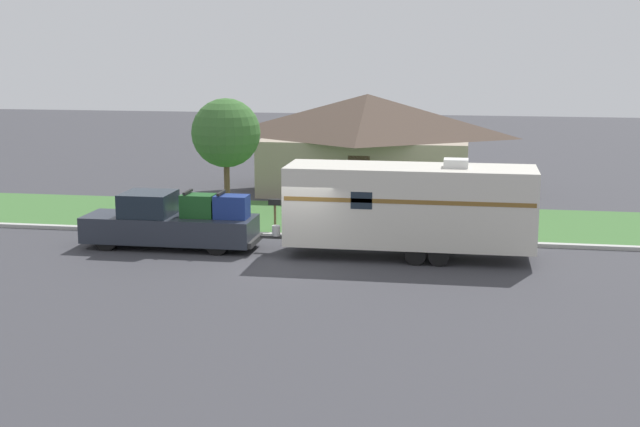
# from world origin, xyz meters

# --- Properties ---
(ground_plane) EXTENTS (120.00, 120.00, 0.00)m
(ground_plane) POSITION_xyz_m (0.00, 0.00, 0.00)
(ground_plane) COLOR #38383D
(curb_strip) EXTENTS (80.00, 0.30, 0.14)m
(curb_strip) POSITION_xyz_m (0.00, 3.75, 0.07)
(curb_strip) COLOR #ADADA8
(curb_strip) RESTS_ON ground_plane
(lawn_strip) EXTENTS (80.00, 7.00, 0.03)m
(lawn_strip) POSITION_xyz_m (0.00, 7.40, 0.01)
(lawn_strip) COLOR #3D6B33
(lawn_strip) RESTS_ON ground_plane
(house_across_street) EXTENTS (10.44, 6.91, 4.67)m
(house_across_street) POSITION_xyz_m (0.66, 14.77, 2.42)
(house_across_street) COLOR gray
(house_across_street) RESTS_ON ground_plane
(pickup_truck) EXTENTS (6.17, 1.91, 2.06)m
(pickup_truck) POSITION_xyz_m (-4.72, 1.46, 0.89)
(pickup_truck) COLOR black
(pickup_truck) RESTS_ON ground_plane
(travel_trailer) EXTENTS (9.27, 2.42, 3.37)m
(travel_trailer) POSITION_xyz_m (3.66, 1.46, 1.77)
(travel_trailer) COLOR black
(travel_trailer) RESTS_ON ground_plane
(mailbox) EXTENTS (0.48, 0.20, 1.28)m
(mailbox) POSITION_xyz_m (-1.67, 4.61, 0.98)
(mailbox) COLOR brown
(mailbox) RESTS_ON ground_plane
(tree_in_yard) EXTENTS (2.85, 2.85, 4.88)m
(tree_in_yard) POSITION_xyz_m (-4.37, 7.59, 3.44)
(tree_in_yard) COLOR brown
(tree_in_yard) RESTS_ON ground_plane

